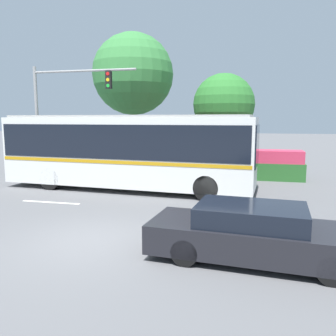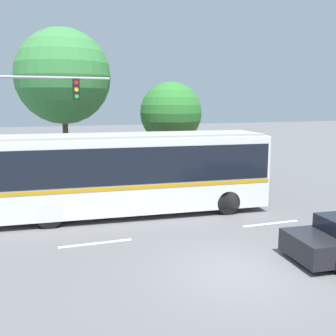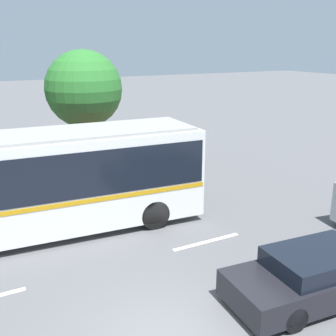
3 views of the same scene
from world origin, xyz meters
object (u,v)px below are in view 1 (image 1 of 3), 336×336
Objects in this scene: city_bus at (127,147)px; street_tree_centre at (224,105)px; traffic_light_pole at (61,102)px; sedan_foreground at (255,234)px; street_tree_left at (133,74)px.

street_tree_centre is (3.81, 6.01, 2.10)m from city_bus.
traffic_light_pole is at bearing 155.81° from city_bus.
street_tree_left is at bearing 123.37° from sedan_foreground.
street_tree_centre reaches higher than sedan_foreground.
sedan_foreground is 14.29m from traffic_light_pole.
city_bus is 1.33× the size of street_tree_left.
city_bus is at bearing -28.14° from traffic_light_pole.
street_tree_centre is at bearing -10.00° from street_tree_left.
city_bus reaches higher than sedan_foreground.
street_tree_left reaches higher than city_bus.
city_bus is at bearing -73.45° from street_tree_left.
city_bus is 2.33× the size of sedan_foreground.
street_tree_left is (2.59, 4.55, 1.95)m from traffic_light_pole.
traffic_light_pole is (-4.68, 2.50, 2.15)m from city_bus.
street_tree_left is at bearing 60.39° from traffic_light_pole.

